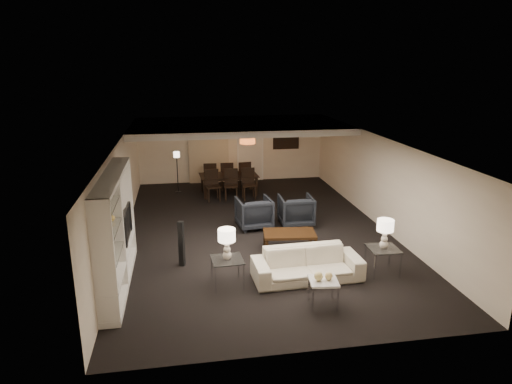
{
  "coord_description": "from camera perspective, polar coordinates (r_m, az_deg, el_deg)",
  "views": [
    {
      "loc": [
        -1.96,
        -11.58,
        4.48
      ],
      "look_at": [
        0.0,
        0.0,
        1.1
      ],
      "focal_mm": 32.0,
      "sensor_mm": 36.0,
      "label": 1
    }
  ],
  "objects": [
    {
      "name": "chair_fl",
      "position": [
        16.4,
        -5.74,
        1.97
      ],
      "size": [
        0.5,
        0.5,
        1.03
      ],
      "primitive_type": null,
      "rotation": [
        0.0,
        0.0,
        3.08
      ],
      "color": "black",
      "rests_on": "floor"
    },
    {
      "name": "coffee_table",
      "position": [
        11.3,
        4.18,
        -6.12
      ],
      "size": [
        1.34,
        0.88,
        0.45
      ],
      "primitive_type": null,
      "rotation": [
        0.0,
        0.0,
        -0.12
      ],
      "color": "black",
      "rests_on": "floor"
    },
    {
      "name": "chair_nl",
      "position": [
        15.14,
        -5.38,
        0.79
      ],
      "size": [
        0.53,
        0.53,
        1.03
      ],
      "primitive_type": null,
      "rotation": [
        0.0,
        0.0,
        0.12
      ],
      "color": "black",
      "rests_on": "floor"
    },
    {
      "name": "table_lamp_left",
      "position": [
        9.3,
        -3.66,
        -6.54
      ],
      "size": [
        0.36,
        0.36,
        0.65
      ],
      "primitive_type": null,
      "rotation": [
        0.0,
        0.0,
        -0.0
      ],
      "color": "beige",
      "rests_on": "side_table_left"
    },
    {
      "name": "vase_amber",
      "position": [
        9.08,
        -17.67,
        -3.0
      ],
      "size": [
        0.15,
        0.15,
        0.15
      ],
      "primitive_type": "imported",
      "color": "#BA943E",
      "rests_on": "media_unit"
    },
    {
      "name": "media_unit",
      "position": [
        9.67,
        -17.08,
        -4.69
      ],
      "size": [
        0.38,
        3.4,
        2.35
      ],
      "primitive_type": null,
      "color": "white",
      "rests_on": "wall_left"
    },
    {
      "name": "vase_blue",
      "position": [
        8.68,
        -17.92,
        -7.32
      ],
      "size": [
        0.18,
        0.18,
        0.18
      ],
      "primitive_type": "imported",
      "color": "#2543A3",
      "rests_on": "media_unit"
    },
    {
      "name": "gold_gourd_b",
      "position": [
        8.81,
        9.08,
        -10.33
      ],
      "size": [
        0.15,
        0.15,
        0.15
      ],
      "primitive_type": "sphere",
      "color": "#EBCD7C",
      "rests_on": "marble_table"
    },
    {
      "name": "ceiling_soffit",
      "position": [
        15.35,
        -2.2,
        8.25
      ],
      "size": [
        7.0,
        4.0,
        0.2
      ],
      "primitive_type": "cube",
      "color": "silver",
      "rests_on": "ceiling"
    },
    {
      "name": "marble_table",
      "position": [
        8.93,
        8.36,
        -12.33
      ],
      "size": [
        0.58,
        0.58,
        0.53
      ],
      "primitive_type": null,
      "rotation": [
        0.0,
        0.0,
        -0.12
      ],
      "color": "silver",
      "rests_on": "floor"
    },
    {
      "name": "wall_back",
      "position": [
        17.5,
        -3.02,
        5.4
      ],
      "size": [
        7.0,
        0.02,
        2.5
      ],
      "primitive_type": "cube",
      "color": "beige",
      "rests_on": "ground"
    },
    {
      "name": "painting",
      "position": [
        17.77,
        3.77,
        6.53
      ],
      "size": [
        0.95,
        0.04,
        0.65
      ],
      "primitive_type": "cube",
      "color": "#142D38",
      "rests_on": "wall_back"
    },
    {
      "name": "chair_fm",
      "position": [
        16.44,
        -3.65,
        2.06
      ],
      "size": [
        0.51,
        0.51,
        1.03
      ],
      "primitive_type": null,
      "rotation": [
        0.0,
        0.0,
        3.07
      ],
      "color": "black",
      "rests_on": "floor"
    },
    {
      "name": "dining_table",
      "position": [
        15.86,
        -3.39,
        0.92
      ],
      "size": [
        2.02,
        1.19,
        0.69
      ],
      "primitive_type": "imported",
      "rotation": [
        0.0,
        0.0,
        0.05
      ],
      "color": "black",
      "rests_on": "floor"
    },
    {
      "name": "floor_lamp",
      "position": [
        16.26,
        -9.8,
        2.46
      ],
      "size": [
        0.24,
        0.24,
        1.45
      ],
      "primitive_type": null,
      "rotation": [
        0.0,
        0.0,
        -0.17
      ],
      "color": "black",
      "rests_on": "floor"
    },
    {
      "name": "ceiling",
      "position": [
        11.92,
        0.0,
        6.48
      ],
      "size": [
        7.0,
        11.0,
        0.02
      ],
      "primitive_type": "cube",
      "color": "silver",
      "rests_on": "ground"
    },
    {
      "name": "chair_fr",
      "position": [
        16.52,
        -1.58,
        2.15
      ],
      "size": [
        0.53,
        0.53,
        1.03
      ],
      "primitive_type": null,
      "rotation": [
        0.0,
        0.0,
        3.27
      ],
      "color": "black",
      "rests_on": "floor"
    },
    {
      "name": "armchair_left",
      "position": [
        12.67,
        -0.26,
        -2.6
      ],
      "size": [
        1.0,
        1.03,
        0.85
      ],
      "primitive_type": "imported",
      "rotation": [
        0.0,
        0.0,
        3.24
      ],
      "color": "black",
      "rests_on": "floor"
    },
    {
      "name": "gold_gourd_a",
      "position": [
        8.74,
        7.82,
        -10.4
      ],
      "size": [
        0.17,
        0.17,
        0.17
      ],
      "primitive_type": "sphere",
      "color": "#EED67E",
      "rests_on": "marble_table"
    },
    {
      "name": "floor",
      "position": [
        12.58,
        0.0,
        -4.82
      ],
      "size": [
        11.0,
        11.0,
        0.0
      ],
      "primitive_type": "plane",
      "color": "black",
      "rests_on": "ground"
    },
    {
      "name": "wall_right",
      "position": [
        13.21,
        15.15,
        1.33
      ],
      "size": [
        0.02,
        11.0,
        2.5
      ],
      "primitive_type": "cube",
      "color": "beige",
      "rests_on": "ground"
    },
    {
      "name": "pendant_light",
      "position": [
        15.47,
        -1.07,
        6.52
      ],
      "size": [
        0.52,
        0.52,
        0.24
      ],
      "primitive_type": "cylinder",
      "color": "#D8591E",
      "rests_on": "ceiling_soffit"
    },
    {
      "name": "television",
      "position": [
        10.33,
        -16.42,
        -3.85
      ],
      "size": [
        1.15,
        0.15,
        0.66
      ],
      "primitive_type": "imported",
      "rotation": [
        0.0,
        0.0,
        1.57
      ],
      "color": "black",
      "rests_on": "media_unit"
    },
    {
      "name": "door",
      "position": [
        17.6,
        -0.73,
        4.81
      ],
      "size": [
        0.9,
        0.05,
        2.1
      ],
      "primitive_type": "cube",
      "color": "silver",
      "rests_on": "wall_back"
    },
    {
      "name": "wall_front",
      "position": [
        7.16,
        7.5,
        -10.92
      ],
      "size": [
        7.0,
        0.02,
        2.5
      ],
      "primitive_type": "cube",
      "color": "beige",
      "rests_on": "ground"
    },
    {
      "name": "side_table_right",
      "position": [
        10.42,
        15.53,
        -8.26
      ],
      "size": [
        0.65,
        0.65,
        0.59
      ],
      "primitive_type": null,
      "rotation": [
        0.0,
        0.0,
        -0.04
      ],
      "color": "white",
      "rests_on": "floor"
    },
    {
      "name": "curtains",
      "position": [
        17.35,
        -5.95,
        5.07
      ],
      "size": [
        1.5,
        0.12,
        2.4
      ],
      "primitive_type": "cube",
      "color": "beige",
      "rests_on": "wall_back"
    },
    {
      "name": "chair_nr",
      "position": [
        15.27,
        -0.89,
        1.0
      ],
      "size": [
        0.48,
        0.48,
        1.03
      ],
      "primitive_type": null,
      "rotation": [
        0.0,
        0.0,
        0.02
      ],
      "color": "black",
      "rests_on": "floor"
    },
    {
      "name": "table_lamp_right",
      "position": [
        10.19,
        15.79,
        -5.08
      ],
      "size": [
        0.4,
        0.4,
        0.65
      ],
      "primitive_type": null,
      "rotation": [
        0.0,
        0.0,
        -0.12
      ],
      "color": "beige",
      "rests_on": "side_table_right"
    },
    {
      "name": "chair_nm",
      "position": [
        15.19,
        -3.13,
        0.9
      ],
      "size": [
        0.53,
        0.53,
        1.03
      ],
      "primitive_type": null,
      "rotation": [
        0.0,
        0.0,
        -0.12
      ],
      "color": "black",
      "rests_on": "floor"
    },
    {
      "name": "armchair_right",
      "position": [
        12.91,
        5.01,
        -2.31
      ],
      "size": [
        0.93,
        0.96,
        0.85
      ],
      "primitive_type": "imported",
      "rotation": [
        0.0,
        0.0,
        3.12
      ],
      "color": "black",
      "rests_on": "floor"
    },
    {
      "name": "wall_left",
      "position": [
        12.13,
        -16.53,
        -0.08
      ],
      "size": [
        0.02,
        11.0,
        2.5
      ],
      "primitive_type": "cube",
      "color": "beige",
      "rests_on": "ground"
    },
    {
      "name": "side_table_left",
      "position": [
        9.56,
        -3.6,
        -9.97
      ],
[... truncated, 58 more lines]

